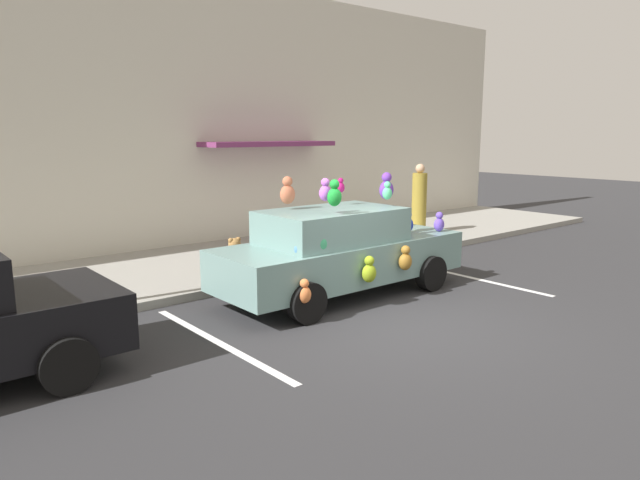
% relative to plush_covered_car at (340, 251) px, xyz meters
% --- Properties ---
extents(ground_plane, '(60.00, 60.00, 0.00)m').
position_rel_plush_covered_car_xyz_m(ground_plane, '(-0.38, -1.67, -0.81)').
color(ground_plane, '#2D2D30').
extents(sidewalk, '(24.00, 4.00, 0.15)m').
position_rel_plush_covered_car_xyz_m(sidewalk, '(-0.38, 3.33, -0.73)').
color(sidewalk, gray).
rests_on(sidewalk, ground).
extents(storefront_building, '(24.00, 1.25, 6.40)m').
position_rel_plush_covered_car_xyz_m(storefront_building, '(-0.35, 5.47, 2.39)').
color(storefront_building, beige).
rests_on(storefront_building, ground).
extents(parking_stripe_front, '(0.12, 3.60, 0.01)m').
position_rel_plush_covered_car_xyz_m(parking_stripe_front, '(2.83, -0.67, -0.80)').
color(parking_stripe_front, silver).
rests_on(parking_stripe_front, ground).
extents(parking_stripe_rear, '(0.12, 3.60, 0.01)m').
position_rel_plush_covered_car_xyz_m(parking_stripe_rear, '(-2.83, -0.67, -0.80)').
color(parking_stripe_rear, silver).
rests_on(parking_stripe_rear, ground).
extents(plush_covered_car, '(4.65, 1.96, 2.13)m').
position_rel_plush_covered_car_xyz_m(plush_covered_car, '(0.00, 0.00, 0.00)').
color(plush_covered_car, gray).
rests_on(plush_covered_car, ground).
extents(teddy_bear_on_sidewalk, '(0.35, 0.29, 0.66)m').
position_rel_plush_covered_car_xyz_m(teddy_bear_on_sidewalk, '(-0.75, 2.26, -0.35)').
color(teddy_bear_on_sidewalk, '#9E723D').
rests_on(teddy_bear_on_sidewalk, sidewalk).
extents(pedestrian_near_shopfront, '(0.39, 0.39, 1.87)m').
position_rel_plush_covered_car_xyz_m(pedestrian_near_shopfront, '(5.33, 2.78, 0.21)').
color(pedestrian_near_shopfront, olive).
rests_on(pedestrian_near_shopfront, sidewalk).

